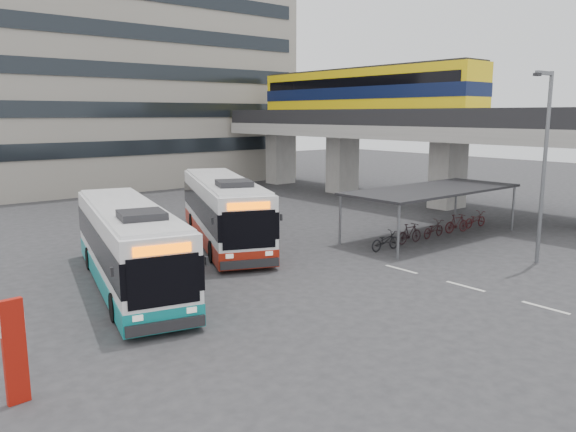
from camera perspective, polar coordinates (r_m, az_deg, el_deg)
ground at (r=21.70m, az=7.23°, el=-6.54°), size 120.00×120.00×0.00m
viaduct at (r=42.84m, az=9.39°, el=10.14°), size 8.00×32.00×9.68m
bike_shelter at (r=29.64m, az=14.40°, el=0.79°), size 10.00×4.00×2.54m
office_block at (r=54.82m, az=-17.19°, el=16.41°), size 30.00×15.00×25.00m
road_markings at (r=21.84m, az=17.59°, el=-6.83°), size 0.15×7.60×0.01m
bus_main at (r=27.70m, az=-6.58°, el=0.52°), size 6.76×11.56×3.40m
bus_teal at (r=21.31m, az=-15.86°, el=-3.00°), size 4.92×11.17×3.23m
pedestrian at (r=24.20m, az=-5.46°, el=-2.51°), size 0.71×0.79×1.82m
lamp_post at (r=25.53m, az=24.56°, el=5.52°), size 1.40×0.19×7.96m
sign_totem_south at (r=13.82m, az=-26.03°, el=-12.14°), size 0.52×0.18×2.38m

